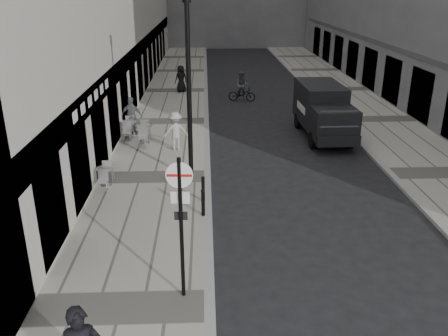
# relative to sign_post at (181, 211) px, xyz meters

# --- Properties ---
(sidewalk) EXTENTS (4.00, 60.00, 0.12)m
(sidewalk) POSITION_rel_sign_post_xyz_m (-1.40, 14.90, -2.24)
(sidewalk) COLOR #A09C90
(sidewalk) RESTS_ON ground
(far_sidewalk) EXTENTS (4.00, 60.00, 0.12)m
(far_sidewalk) POSITION_rel_sign_post_xyz_m (9.60, 14.90, -2.24)
(far_sidewalk) COLOR #A09C90
(far_sidewalk) RESTS_ON ground
(sign_post) EXTENTS (0.58, 0.10, 3.40)m
(sign_post) POSITION_rel_sign_post_xyz_m (0.00, 0.00, 0.00)
(sign_post) COLOR black
(sign_post) RESTS_ON sidewalk
(lamppost) EXTENTS (0.29, 0.29, 6.53)m
(lamppost) POSITION_rel_sign_post_xyz_m (0.00, 7.10, 1.45)
(lamppost) COLOR black
(lamppost) RESTS_ON sidewalk
(bollard_near) EXTENTS (0.11, 0.11, 0.84)m
(bollard_near) POSITION_rel_sign_post_xyz_m (0.45, 4.02, -1.76)
(bollard_near) COLOR black
(bollard_near) RESTS_ON sidewalk
(bollard_far) EXTENTS (0.11, 0.11, 0.83)m
(bollard_far) POSITION_rel_sign_post_xyz_m (0.45, 5.05, -1.77)
(bollard_far) COLOR black
(bollard_far) RESTS_ON sidewalk
(panel_van) EXTENTS (2.01, 5.15, 2.40)m
(panel_van) POSITION_rel_sign_post_xyz_m (6.10, 12.36, -0.95)
(panel_van) COLOR black
(panel_van) RESTS_ON ground
(cyclist) EXTENTS (1.78, 1.00, 1.82)m
(cyclist) POSITION_rel_sign_post_xyz_m (2.83, 19.73, -1.59)
(cyclist) COLOR black
(cyclist) RESTS_ON ground
(pedestrian_a) EXTENTS (1.13, 0.71, 1.80)m
(pedestrian_a) POSITION_rel_sign_post_xyz_m (-2.91, 12.62, -1.28)
(pedestrian_a) COLOR slate
(pedestrian_a) RESTS_ON sidewalk
(pedestrian_b) EXTENTS (1.19, 0.86, 1.66)m
(pedestrian_b) POSITION_rel_sign_post_xyz_m (-0.74, 10.34, -1.35)
(pedestrian_b) COLOR #AEA7A0
(pedestrian_b) RESTS_ON sidewalk
(pedestrian_c) EXTENTS (1.00, 0.88, 1.73)m
(pedestrian_c) POSITION_rel_sign_post_xyz_m (-1.03, 22.06, -1.31)
(pedestrian_c) COLOR black
(pedestrian_c) RESTS_ON sidewalk
(cafe_table_near) EXTENTS (0.64, 1.43, 0.82)m
(cafe_table_near) POSITION_rel_sign_post_xyz_m (-3.00, 6.45, -1.77)
(cafe_table_near) COLOR silver
(cafe_table_near) RESTS_ON sidewalk
(cafe_table_mid) EXTENTS (0.76, 1.72, 0.98)m
(cafe_table_mid) POSITION_rel_sign_post_xyz_m (-2.20, 11.21, -1.68)
(cafe_table_mid) COLOR #AEAEB0
(cafe_table_mid) RESTS_ON sidewalk
(cafe_table_far) EXTENTS (0.74, 1.67, 0.95)m
(cafe_table_far) POSITION_rel_sign_post_xyz_m (-3.00, 12.03, -1.70)
(cafe_table_far) COLOR silver
(cafe_table_far) RESTS_ON sidewalk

